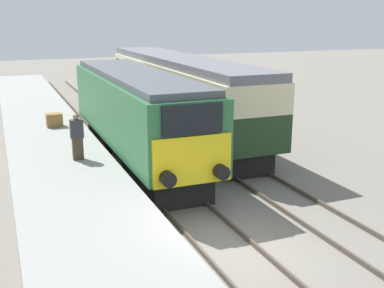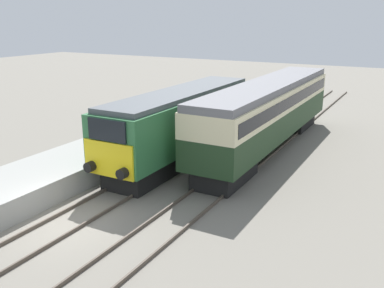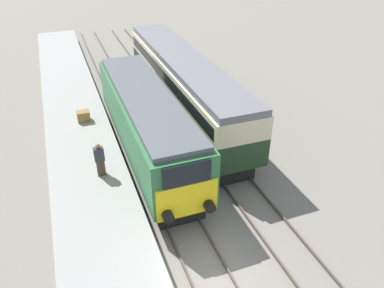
# 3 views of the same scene
# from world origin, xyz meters

# --- Properties ---
(ground_plane) EXTENTS (120.00, 120.00, 0.00)m
(ground_plane) POSITION_xyz_m (0.00, 0.00, 0.00)
(ground_plane) COLOR slate
(platform_left) EXTENTS (3.50, 50.00, 1.01)m
(platform_left) POSITION_xyz_m (-3.30, 8.00, 0.50)
(platform_left) COLOR gray
(platform_left) RESTS_ON ground_plane
(rails_near_track) EXTENTS (1.51, 60.00, 0.14)m
(rails_near_track) POSITION_xyz_m (0.00, 5.00, 0.07)
(rails_near_track) COLOR #4C4238
(rails_near_track) RESTS_ON ground_plane
(rails_far_track) EXTENTS (1.50, 60.00, 0.14)m
(rails_far_track) POSITION_xyz_m (3.40, 5.00, 0.07)
(rails_far_track) COLOR #4C4238
(rails_far_track) RESTS_ON ground_plane
(locomotive) EXTENTS (2.70, 12.48, 3.72)m
(locomotive) POSITION_xyz_m (0.00, 8.70, 2.06)
(locomotive) COLOR black
(locomotive) RESTS_ON ground_plane
(passenger_carriage) EXTENTS (2.75, 16.08, 3.91)m
(passenger_carriage) POSITION_xyz_m (3.40, 12.65, 2.36)
(passenger_carriage) COLOR black
(passenger_carriage) RESTS_ON ground_plane
(person_on_platform) EXTENTS (0.44, 0.26, 1.63)m
(person_on_platform) POSITION_xyz_m (-2.74, 6.56, 1.82)
(person_on_platform) COLOR #473828
(person_on_platform) RESTS_ON platform_left
(luggage_crate) EXTENTS (0.70, 0.56, 0.60)m
(luggage_crate) POSITION_xyz_m (-2.88, 12.18, 1.31)
(luggage_crate) COLOR olive
(luggage_crate) RESTS_ON platform_left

